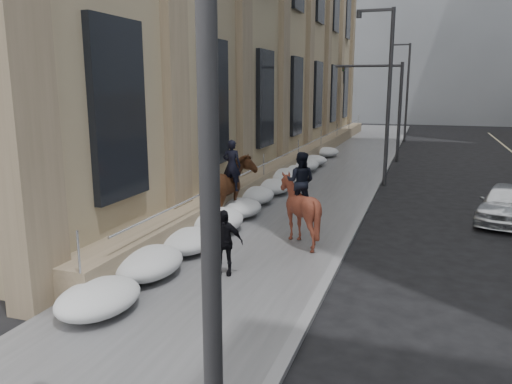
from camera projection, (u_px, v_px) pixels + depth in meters
ground at (204, 289)px, 11.53m from camera, size 140.00×140.00×0.00m
sidewalk at (305, 197)px, 20.78m from camera, size 5.00×80.00×0.12m
curb at (368, 202)px, 19.95m from camera, size 0.24×80.00×0.12m
limestone_building at (261, 13)px, 29.82m from camera, size 6.10×44.00×18.00m
bg_building_mid at (430, 10)px, 62.88m from camera, size 30.00×12.00×28.00m
bg_building_far at (361, 51)px, 77.98m from camera, size 24.00×12.00×20.00m
streetlight_near at (190, 89)px, 4.16m from camera, size 1.71×0.24×8.00m
streetlight_mid at (386, 86)px, 22.67m from camera, size 1.71×0.24×8.00m
streetlight_far at (406, 86)px, 41.18m from camera, size 1.71×0.24×8.00m
traffic_signal at (385, 96)px, 30.40m from camera, size 4.10×0.22×6.00m
snow_bank at (258, 194)px, 19.39m from camera, size 1.70×18.10×0.76m
mounted_horse_left at (231, 188)px, 16.73m from camera, size 1.23×2.58×2.73m
mounted_horse_right at (299, 206)px, 14.39m from camera, size 1.59×1.79×2.65m
pedestrian at (224, 242)px, 11.98m from camera, size 1.01×0.63×1.60m
car_silver at (507, 203)px, 17.06m from camera, size 2.56×4.18×1.33m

